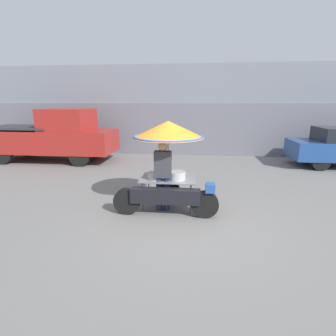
# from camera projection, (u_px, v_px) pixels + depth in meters

# --- Properties ---
(ground_plane) EXTENTS (36.00, 36.00, 0.00)m
(ground_plane) POSITION_uv_depth(u_px,v_px,m) (184.00, 222.00, 5.50)
(ground_plane) COLOR slate
(shopfront_building) EXTENTS (28.00, 2.06, 4.11)m
(shopfront_building) POSITION_uv_depth(u_px,v_px,m) (193.00, 110.00, 12.97)
(shopfront_building) COLOR gray
(shopfront_building) RESTS_ON ground
(vendor_motorcycle_cart) EXTENTS (2.32, 1.63, 2.03)m
(vendor_motorcycle_cart) POSITION_uv_depth(u_px,v_px,m) (168.00, 144.00, 5.94)
(vendor_motorcycle_cart) COLOR black
(vendor_motorcycle_cart) RESTS_ON ground
(vendor_person) EXTENTS (0.38, 0.22, 1.60)m
(vendor_person) POSITION_uv_depth(u_px,v_px,m) (163.00, 172.00, 5.92)
(vendor_person) COLOR navy
(vendor_person) RESTS_ON ground
(pickup_truck) EXTENTS (5.42, 1.92, 2.18)m
(pickup_truck) POSITION_uv_depth(u_px,v_px,m) (53.00, 136.00, 10.98)
(pickup_truck) COLOR black
(pickup_truck) RESTS_ON ground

